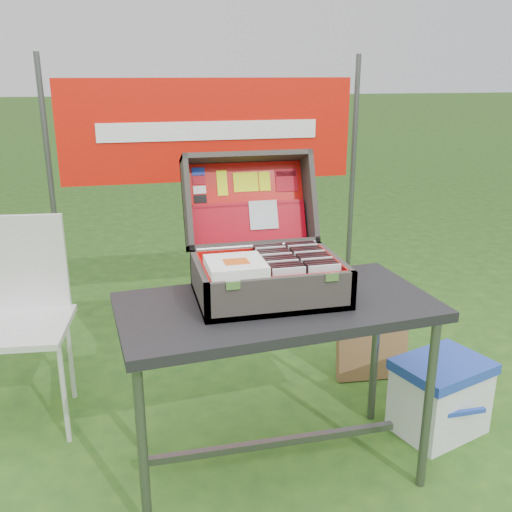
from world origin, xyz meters
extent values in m
plane|color=#254B1B|center=(0.00, 0.00, 0.00)|extent=(80.00, 80.00, 0.00)
cube|color=black|center=(0.07, -0.08, 0.74)|extent=(1.26, 0.71, 0.04)
cylinder|color=#59595B|center=(-0.48, -0.32, 0.36)|extent=(0.04, 0.04, 0.72)
cylinder|color=#59595B|center=(0.61, -0.32, 0.36)|extent=(0.04, 0.04, 0.72)
cylinder|color=#59595B|center=(-0.48, 0.17, 0.36)|extent=(0.04, 0.04, 0.72)
cylinder|color=#59595B|center=(0.61, 0.17, 0.36)|extent=(0.04, 0.04, 0.72)
cube|color=#59595B|center=(0.07, -0.08, 0.12)|extent=(1.06, 0.03, 0.03)
cube|color=#3E3730|center=(0.05, -0.02, 0.77)|extent=(0.56, 0.40, 0.02)
cube|color=#3E3730|center=(0.05, -0.21, 0.83)|extent=(0.56, 0.02, 0.15)
cube|color=#3E3730|center=(0.05, 0.17, 0.83)|extent=(0.56, 0.02, 0.15)
cube|color=#3E3730|center=(-0.22, -0.02, 0.83)|extent=(0.02, 0.40, 0.15)
cube|color=#3E3730|center=(0.32, -0.02, 0.83)|extent=(0.02, 0.40, 0.15)
cube|color=red|center=(0.05, -0.02, 0.78)|extent=(0.52, 0.36, 0.01)
cube|color=silver|center=(-0.13, -0.22, 0.90)|extent=(0.05, 0.01, 0.03)
cube|color=silver|center=(0.23, -0.22, 0.90)|extent=(0.05, 0.01, 0.03)
cylinder|color=silver|center=(0.05, 0.18, 0.91)|extent=(0.51, 0.02, 0.02)
cube|color=#3E3730|center=(0.05, 0.38, 1.05)|extent=(0.56, 0.16, 0.39)
cube|color=#3E3730|center=(0.05, 0.39, 1.25)|extent=(0.56, 0.15, 0.07)
cube|color=#3E3730|center=(0.05, 0.26, 0.89)|extent=(0.56, 0.15, 0.07)
cube|color=#3E3730|center=(-0.22, 0.32, 1.07)|extent=(0.02, 0.28, 0.43)
cube|color=#3E3730|center=(0.32, 0.32, 1.07)|extent=(0.02, 0.28, 0.43)
cube|color=red|center=(0.05, 0.37, 1.05)|extent=(0.52, 0.13, 0.34)
cube|color=red|center=(0.05, -0.20, 0.84)|extent=(0.52, 0.01, 0.13)
cube|color=red|center=(0.05, 0.16, 0.84)|extent=(0.52, 0.01, 0.13)
cube|color=red|center=(-0.21, -0.02, 0.84)|extent=(0.01, 0.36, 0.13)
cube|color=red|center=(0.31, -0.02, 0.84)|extent=(0.01, 0.36, 0.13)
cube|color=#9A010E|center=(0.05, 0.32, 0.97)|extent=(0.50, 0.09, 0.16)
cube|color=#9A010E|center=(0.05, 0.34, 1.05)|extent=(0.49, 0.03, 0.03)
cube|color=silver|center=(0.11, 0.31, 1.01)|extent=(0.13, 0.05, 0.12)
cube|color=#1933B2|center=(-0.16, 0.41, 1.19)|extent=(0.06, 0.01, 0.03)
cube|color=#AF0B18|center=(-0.16, 0.40, 1.15)|extent=(0.06, 0.01, 0.03)
cube|color=white|center=(-0.16, 0.39, 1.12)|extent=(0.06, 0.01, 0.03)
cube|color=black|center=(-0.16, 0.37, 1.08)|extent=(0.06, 0.01, 0.03)
cube|color=#D6EB0C|center=(-0.06, 0.40, 1.14)|extent=(0.05, 0.04, 0.11)
cube|color=#D6EB0C|center=(0.05, 0.40, 1.14)|extent=(0.11, 0.03, 0.08)
cube|color=#D6EB0C|center=(0.13, 0.40, 1.14)|extent=(0.05, 0.03, 0.08)
cube|color=#AF0B18|center=(0.24, 0.40, 1.14)|extent=(0.10, 0.04, 0.10)
cube|color=black|center=(0.24, 0.41, 1.17)|extent=(0.09, 0.01, 0.02)
cube|color=silver|center=(0.08, -0.17, 0.86)|extent=(0.13, 0.01, 0.14)
cube|color=black|center=(0.08, -0.15, 0.86)|extent=(0.13, 0.01, 0.14)
cube|color=black|center=(0.08, -0.13, 0.86)|extent=(0.13, 0.01, 0.14)
cube|color=black|center=(0.08, -0.11, 0.86)|extent=(0.13, 0.01, 0.14)
cube|color=silver|center=(0.08, -0.09, 0.86)|extent=(0.13, 0.01, 0.14)
cube|color=black|center=(0.08, -0.06, 0.86)|extent=(0.13, 0.01, 0.14)
cube|color=black|center=(0.08, -0.04, 0.86)|extent=(0.13, 0.01, 0.14)
cube|color=black|center=(0.08, -0.02, 0.86)|extent=(0.13, 0.01, 0.14)
cube|color=silver|center=(0.08, 0.00, 0.86)|extent=(0.13, 0.01, 0.14)
cube|color=black|center=(0.08, 0.03, 0.86)|extent=(0.13, 0.01, 0.14)
cube|color=black|center=(0.08, 0.05, 0.86)|extent=(0.13, 0.01, 0.14)
cube|color=black|center=(0.08, 0.07, 0.86)|extent=(0.13, 0.01, 0.14)
cube|color=silver|center=(0.08, 0.09, 0.86)|extent=(0.13, 0.01, 0.14)
cube|color=black|center=(0.08, 0.11, 0.86)|extent=(0.13, 0.01, 0.14)
cube|color=black|center=(0.08, 0.14, 0.86)|extent=(0.13, 0.01, 0.14)
cube|color=silver|center=(0.22, -0.17, 0.86)|extent=(0.13, 0.01, 0.14)
cube|color=black|center=(0.22, -0.15, 0.86)|extent=(0.13, 0.01, 0.14)
cube|color=black|center=(0.22, -0.13, 0.86)|extent=(0.13, 0.01, 0.14)
cube|color=black|center=(0.22, -0.11, 0.86)|extent=(0.13, 0.01, 0.14)
cube|color=silver|center=(0.22, -0.09, 0.86)|extent=(0.13, 0.01, 0.14)
cube|color=black|center=(0.22, -0.06, 0.86)|extent=(0.13, 0.01, 0.14)
cube|color=black|center=(0.22, -0.04, 0.86)|extent=(0.13, 0.01, 0.14)
cube|color=black|center=(0.22, -0.02, 0.86)|extent=(0.13, 0.01, 0.14)
cube|color=silver|center=(0.22, 0.00, 0.86)|extent=(0.13, 0.01, 0.14)
cube|color=black|center=(0.22, 0.03, 0.86)|extent=(0.13, 0.01, 0.14)
cube|color=black|center=(0.22, 0.05, 0.86)|extent=(0.13, 0.01, 0.14)
cube|color=black|center=(0.22, 0.07, 0.86)|extent=(0.13, 0.01, 0.14)
cube|color=silver|center=(0.22, 0.09, 0.86)|extent=(0.13, 0.01, 0.14)
cube|color=black|center=(0.22, 0.11, 0.86)|extent=(0.13, 0.01, 0.14)
cube|color=black|center=(0.22, 0.14, 0.86)|extent=(0.13, 0.01, 0.14)
cube|color=white|center=(-0.10, -0.10, 0.91)|extent=(0.21, 0.21, 0.00)
cube|color=white|center=(-0.10, -0.10, 0.92)|extent=(0.21, 0.21, 0.00)
cube|color=white|center=(-0.10, -0.10, 0.92)|extent=(0.21, 0.21, 0.00)
cube|color=white|center=(-0.10, -0.10, 0.93)|extent=(0.21, 0.21, 0.00)
cube|color=white|center=(-0.10, -0.10, 0.93)|extent=(0.21, 0.21, 0.00)
cube|color=white|center=(-0.10, -0.10, 0.94)|extent=(0.21, 0.21, 0.00)
cube|color=white|center=(-0.10, -0.10, 0.94)|extent=(0.21, 0.21, 0.00)
cube|color=#D85919|center=(-0.10, -0.11, 0.95)|extent=(0.09, 0.07, 0.00)
cube|color=white|center=(0.88, 0.01, 0.15)|extent=(0.46, 0.39, 0.31)
cube|color=#2241B1|center=(0.88, 0.01, 0.33)|extent=(0.48, 0.42, 0.05)
cube|color=#2241B1|center=(0.88, -0.16, 0.19)|extent=(0.24, 0.02, 0.02)
cube|color=silver|center=(-0.99, 0.50, 0.50)|extent=(0.49, 0.49, 0.03)
cube|color=silver|center=(-0.99, 0.71, 0.74)|extent=(0.44, 0.08, 0.46)
cylinder|color=silver|center=(-0.80, 0.31, 0.25)|extent=(0.02, 0.02, 0.50)
cylinder|color=silver|center=(-0.80, 0.69, 0.25)|extent=(0.02, 0.02, 0.50)
cylinder|color=silver|center=(-0.80, 0.71, 0.73)|extent=(0.02, 0.02, 0.46)
cube|color=#8E5F3D|center=(0.78, 0.54, 0.20)|extent=(0.40, 0.15, 0.41)
cylinder|color=#59595B|center=(-0.85, 1.10, 0.85)|extent=(0.03, 0.03, 1.70)
cylinder|color=#59595B|center=(0.85, 1.10, 0.85)|extent=(0.03, 0.03, 1.70)
cube|color=red|center=(0.00, 1.09, 1.30)|extent=(1.60, 0.02, 0.55)
cube|color=white|center=(0.00, 1.08, 1.30)|extent=(1.20, 0.00, 0.10)
camera|label=1|loc=(-0.48, -2.04, 1.60)|focal=40.00mm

